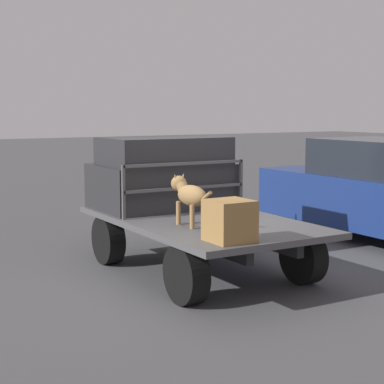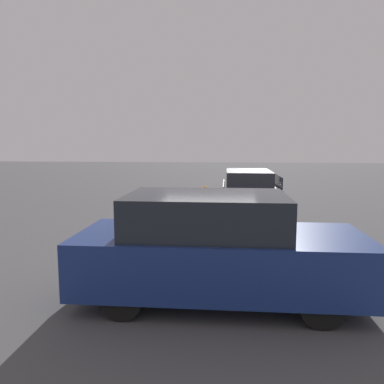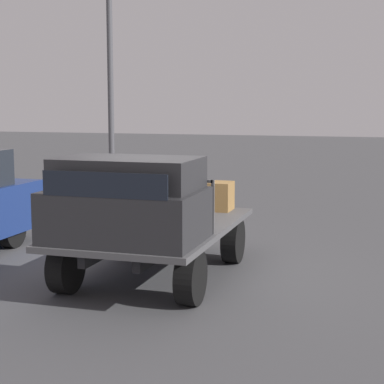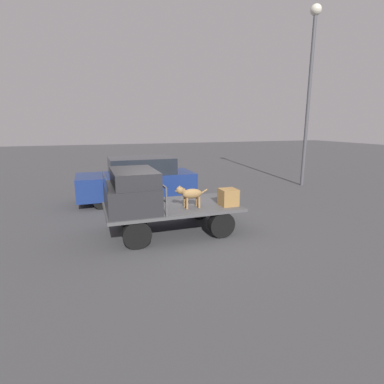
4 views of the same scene
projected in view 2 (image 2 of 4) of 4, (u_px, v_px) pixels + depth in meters
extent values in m
plane|color=#474749|center=(208.00, 239.00, 9.76)|extent=(80.00, 80.00, 0.00)
cylinder|color=black|center=(249.00, 220.00, 10.46)|extent=(0.70, 0.24, 0.70)
cylinder|color=black|center=(254.00, 235.00, 8.76)|extent=(0.70, 0.24, 0.70)
cylinder|color=black|center=(170.00, 219.00, 10.66)|extent=(0.70, 0.24, 0.70)
cylinder|color=black|center=(160.00, 233.00, 8.96)|extent=(0.70, 0.24, 0.70)
cube|color=black|center=(209.00, 214.00, 10.03)|extent=(3.32, 0.10, 0.18)
cube|color=black|center=(207.00, 220.00, 9.33)|extent=(3.32, 0.10, 0.18)
cube|color=#4C4C4F|center=(208.00, 212.00, 9.66)|extent=(3.61, 2.04, 0.08)
cube|color=#28282B|center=(252.00, 199.00, 9.52)|extent=(1.29, 1.92, 0.65)
cube|color=#28282B|center=(248.00, 178.00, 9.46)|extent=(1.10, 1.76, 0.40)
cube|color=black|center=(278.00, 181.00, 9.40)|extent=(0.02, 1.57, 0.30)
cube|color=#4C4C4F|center=(224.00, 192.00, 10.50)|extent=(0.04, 0.04, 0.72)
cube|color=#4C4C4F|center=(223.00, 203.00, 8.65)|extent=(0.04, 0.04, 0.72)
cube|color=#4C4C4F|center=(224.00, 184.00, 9.53)|extent=(0.04, 1.88, 0.04)
cube|color=#4C4C4F|center=(224.00, 197.00, 9.58)|extent=(0.04, 1.88, 0.04)
cylinder|color=#9E7547|center=(199.00, 202.00, 10.15)|extent=(0.06, 0.06, 0.30)
cylinder|color=#9E7547|center=(198.00, 203.00, 9.95)|extent=(0.06, 0.06, 0.30)
cylinder|color=#9E7547|center=(186.00, 202.00, 10.18)|extent=(0.06, 0.06, 0.30)
cylinder|color=#9E7547|center=(185.00, 203.00, 9.98)|extent=(0.06, 0.06, 0.30)
ellipsoid|color=olive|center=(192.00, 194.00, 10.04)|extent=(0.55, 0.26, 0.26)
sphere|color=#9E7547|center=(198.00, 195.00, 10.03)|extent=(0.12, 0.12, 0.12)
cylinder|color=olive|center=(201.00, 191.00, 10.01)|extent=(0.19, 0.14, 0.18)
sphere|color=olive|center=(205.00, 189.00, 9.99)|extent=(0.20, 0.20, 0.20)
cone|color=#9E7547|center=(208.00, 190.00, 9.99)|extent=(0.11, 0.11, 0.11)
cone|color=olive|center=(204.00, 186.00, 10.04)|extent=(0.06, 0.08, 0.10)
cone|color=olive|center=(204.00, 186.00, 9.93)|extent=(0.06, 0.08, 0.10)
cylinder|color=olive|center=(180.00, 193.00, 10.06)|extent=(0.24, 0.04, 0.16)
cube|color=olive|center=(155.00, 198.00, 10.26)|extent=(0.46, 0.46, 0.46)
cylinder|color=black|center=(299.00, 268.00, 6.57)|extent=(0.60, 0.20, 0.60)
cylinder|color=black|center=(322.00, 307.00, 5.03)|extent=(0.60, 0.20, 0.60)
cylinder|color=black|center=(145.00, 264.00, 6.81)|extent=(0.60, 0.20, 0.60)
cylinder|color=black|center=(122.00, 299.00, 5.27)|extent=(0.60, 0.20, 0.60)
cube|color=navy|center=(220.00, 259.00, 5.87)|extent=(4.44, 1.84, 0.84)
cube|color=#1E232B|center=(207.00, 213.00, 5.80)|extent=(2.44, 1.66, 0.61)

